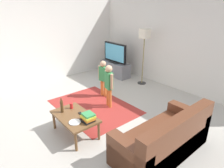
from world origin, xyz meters
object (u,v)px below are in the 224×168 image
object	(u,v)px
couch	(166,141)
plate	(75,122)
tv_stand	(115,69)
child_center	(109,82)
coffee_table	(75,118)
floor_lamp	(145,37)
bottle	(62,106)
tv_remote	(81,114)
book_stack	(88,117)
child_near_tv	(103,75)
tv	(115,53)
soda_can	(71,106)

from	to	relation	value
couch	plate	size ratio (longest dim) A/B	8.18
tv_stand	child_center	distance (m)	2.47
coffee_table	plate	size ratio (longest dim) A/B	4.55
tv_stand	child_center	size ratio (longest dim) A/B	1.09
floor_lamp	plate	xyz separation A→B (m)	(1.24, -3.23, -1.12)
coffee_table	bottle	bearing A→B (deg)	-156.80
coffee_table	tv_remote	bearing A→B (deg)	67.38
tv_stand	book_stack	bearing A→B (deg)	-48.42
child_near_tv	coffee_table	xyz separation A→B (m)	(1.07, -1.53, -0.26)
child_near_tv	coffee_table	distance (m)	1.88
tv	couch	xyz separation A→B (m)	(3.73, -2.06, -0.56)
coffee_table	book_stack	bearing A→B (deg)	17.12
bottle	tv	bearing A→B (deg)	122.26
child_center	soda_can	bearing A→B (deg)	-81.38
book_stack	soda_can	world-z (taller)	book_stack
tv	bottle	distance (m)	3.63
floor_lamp	soda_can	world-z (taller)	floor_lamp
bottle	plate	distance (m)	0.52
plate	child_center	bearing A→B (deg)	116.86
floor_lamp	tv_remote	xyz separation A→B (m)	(1.07, -2.99, -1.11)
floor_lamp	bottle	bearing A→B (deg)	-77.12
bottle	plate	world-z (taller)	bottle
floor_lamp	soda_can	distance (m)	3.28
tv_stand	child_near_tv	size ratio (longest dim) A/B	1.15
tv_stand	bottle	world-z (taller)	bottle
tv	floor_lamp	bearing A→B (deg)	8.25
tv_remote	plate	bearing A→B (deg)	-48.99
couch	bottle	bearing A→B (deg)	-150.90
floor_lamp	soda_can	xyz separation A→B (m)	(0.72, -3.01, -1.06)
soda_can	plate	size ratio (longest dim) A/B	0.55
tv_stand	soda_can	distance (m)	3.45
tv_stand	floor_lamp	distance (m)	1.77
tv	coffee_table	world-z (taller)	tv
child_near_tv	child_center	distance (m)	0.65
coffee_table	book_stack	world-z (taller)	book_stack
book_stack	plate	distance (m)	0.25
book_stack	coffee_table	bearing A→B (deg)	-162.88
child_near_tv	tv_stand	bearing A→B (deg)	128.63
child_center	soda_can	world-z (taller)	child_center
couch	soda_can	bearing A→B (deg)	-156.77
coffee_table	floor_lamp	bearing A→B (deg)	108.13
child_center	book_stack	distance (m)	1.41
coffee_table	plate	world-z (taller)	plate
child_near_tv	coffee_table	size ratio (longest dim) A/B	1.04
floor_lamp	child_center	xyz separation A→B (m)	(0.54, -1.86, -0.88)
tv_remote	soda_can	distance (m)	0.35
tv	child_center	xyz separation A→B (m)	(1.74, -1.69, -0.19)
soda_can	plate	distance (m)	0.57
tv_stand	couch	size ratio (longest dim) A/B	0.67
book_stack	plate	xyz separation A→B (m)	(-0.11, -0.22, -0.06)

